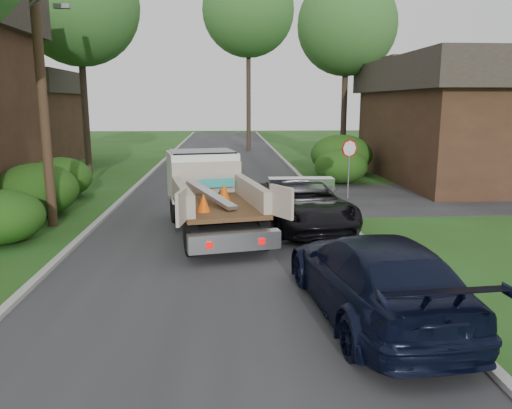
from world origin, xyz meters
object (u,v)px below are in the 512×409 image
(house_right, at_px, (477,118))
(utility_pole, at_px, (40,61))
(tree_right_far, at_px, (347,25))
(flatbed_truck, at_px, (208,188))
(stop_sign, at_px, (349,156))
(tree_left_far, at_px, (78,4))
(black_pickup, at_px, (302,203))
(navy_suv, at_px, (373,276))
(tree_center_far, at_px, (248,10))
(house_left_far, at_px, (12,117))

(house_right, bearing_deg, utility_pole, -153.99)
(tree_right_far, relative_size, flatbed_truck, 1.74)
(stop_sign, bearing_deg, house_right, 32.66)
(stop_sign, relative_size, tree_left_far, 0.20)
(flatbed_truck, xyz_separation_m, black_pickup, (3.03, -0.10, -0.53))
(tree_left_far, distance_m, navy_suv, 23.56)
(utility_pole, relative_size, house_right, 0.77)
(tree_left_far, bearing_deg, house_right, -8.33)
(navy_suv, bearing_deg, tree_left_far, -67.25)
(flatbed_truck, bearing_deg, tree_center_far, 73.02)
(house_right, bearing_deg, stop_sign, -147.34)
(tree_center_far, height_order, flatbed_truck, tree_center_far)
(stop_sign, bearing_deg, navy_suv, -101.40)
(house_left_far, height_order, tree_right_far, tree_right_far)
(house_right, relative_size, tree_right_far, 1.13)
(flatbed_truck, bearing_deg, house_left_far, 115.40)
(house_left_far, relative_size, flatbed_truck, 1.15)
(utility_pole, xyz_separation_m, black_pickup, (8.08, -0.48, -4.43))
(flatbed_truck, distance_m, black_pickup, 3.07)
(navy_suv, bearing_deg, tree_center_far, -93.72)
(house_right, height_order, tree_right_far, tree_right_far)
(tree_left_far, relative_size, flatbed_truck, 1.85)
(stop_sign, relative_size, tree_center_far, 0.17)
(tree_left_far, bearing_deg, stop_sign, -32.21)
(utility_pole, distance_m, house_left_far, 18.93)
(tree_right_far, distance_m, black_pickup, 18.00)
(house_right, xyz_separation_m, black_pickup, (-10.40, -9.50, -2.41))
(flatbed_truck, height_order, navy_suv, flatbed_truck)
(house_left_far, bearing_deg, black_pickup, -47.38)
(house_right, bearing_deg, tree_right_far, 132.51)
(black_pickup, bearing_deg, stop_sign, 51.85)
(house_left_far, height_order, house_right, house_right)
(stop_sign, distance_m, flatbed_truck, 7.16)
(house_left_far, xyz_separation_m, tree_center_far, (15.50, 8.00, 7.93))
(utility_pole, bearing_deg, stop_sign, 20.62)
(stop_sign, xyz_separation_m, utility_pole, (-10.68, -4.02, 3.40))
(utility_pole, distance_m, tree_left_far, 12.77)
(tree_center_far, bearing_deg, stop_sign, -81.34)
(stop_sign, distance_m, navy_suv, 11.77)
(tree_right_far, bearing_deg, tree_left_far, -168.69)
(utility_pole, xyz_separation_m, tree_left_far, (-2.02, 12.02, 3.81))
(tree_center_far, distance_m, navy_suv, 34.07)
(tree_left_far, xyz_separation_m, flatbed_truck, (7.08, -12.40, -7.70))
(tree_center_far, bearing_deg, navy_suv, -88.45)
(tree_center_far, xyz_separation_m, black_pickup, (0.60, -25.50, -10.23))
(house_left_far, bearing_deg, house_right, -16.80)
(flatbed_truck, height_order, black_pickup, flatbed_truck)
(house_right, bearing_deg, tree_center_far, 124.51)
(tree_right_far, bearing_deg, stop_sign, -101.81)
(house_right, bearing_deg, black_pickup, -137.58)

